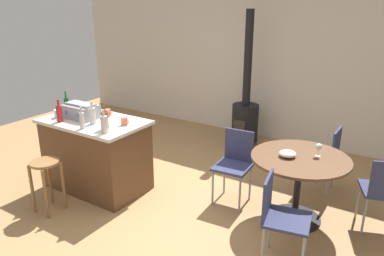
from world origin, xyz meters
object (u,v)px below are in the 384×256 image
at_px(folding_chair_far, 325,155).
at_px(toolbox, 81,111).
at_px(bottle_0, 82,120).
at_px(folding_chair_near, 384,189).
at_px(bottle_3, 104,124).
at_px(dining_table, 299,172).
at_px(folding_chair_left, 235,161).
at_px(bottle_2, 105,120).
at_px(bottle_5, 67,105).
at_px(wine_glass, 319,147).
at_px(folding_chair_right, 280,214).
at_px(cup_1, 75,108).
at_px(bottle_4, 93,115).
at_px(bottle_1, 59,113).
at_px(cup_2, 124,121).
at_px(wooden_stool, 46,175).
at_px(cup_3, 58,113).
at_px(serving_bowl, 288,154).
at_px(cup_0, 107,113).
at_px(wood_stove, 245,114).

distance_m(folding_chair_far, toolbox, 3.08).
bearing_deg(bottle_0, folding_chair_near, 20.45).
bearing_deg(bottle_3, dining_table, 24.83).
bearing_deg(folding_chair_near, folding_chair_left, -172.50).
bearing_deg(bottle_0, bottle_2, 28.33).
height_order(bottle_5, wine_glass, bottle_5).
distance_m(folding_chair_right, bottle_0, 2.40).
bearing_deg(bottle_0, cup_1, 145.45).
height_order(folding_chair_left, bottle_2, bottle_2).
height_order(bottle_2, bottle_3, bottle_2).
relative_size(bottle_2, bottle_4, 1.03).
distance_m(bottle_1, cup_2, 0.82).
relative_size(wooden_stool, bottle_1, 2.24).
height_order(folding_chair_far, toolbox, toolbox).
xyz_separation_m(cup_3, serving_bowl, (2.74, 0.73, -0.18)).
height_order(dining_table, bottle_2, bottle_2).
bearing_deg(cup_1, toolbox, -26.58).
height_order(cup_0, cup_2, cup_2).
distance_m(folding_chair_left, cup_3, 2.29).
bearing_deg(wooden_stool, bottle_2, 52.55).
relative_size(cup_1, wine_glass, 0.76).
xyz_separation_m(dining_table, bottle_2, (-2.03, -0.80, 0.45)).
relative_size(wooden_stool, dining_table, 0.60).
bearing_deg(folding_chair_near, cup_0, -168.54).
xyz_separation_m(folding_chair_left, toolbox, (-1.82, -0.66, 0.49)).
distance_m(wooden_stool, folding_chair_left, 2.17).
xyz_separation_m(wood_stove, cup_1, (-1.41, -2.32, 0.43)).
distance_m(cup_1, cup_2, 0.93).
relative_size(wood_stove, bottle_0, 8.30).
bearing_deg(folding_chair_near, bottle_3, -157.89).
distance_m(bottle_5, cup_2, 0.92).
xyz_separation_m(bottle_5, cup_1, (-0.01, 0.14, -0.07)).
distance_m(bottle_4, wine_glass, 2.59).
xyz_separation_m(dining_table, serving_bowl, (-0.12, -0.07, 0.21)).
height_order(wood_stove, cup_2, wood_stove).
bearing_deg(bottle_4, bottle_1, -157.83).
relative_size(folding_chair_far, bottle_0, 3.23).
height_order(folding_chair_far, folding_chair_right, folding_chair_right).
bearing_deg(cup_3, folding_chair_left, 21.19).
distance_m(bottle_0, cup_2, 0.48).
bearing_deg(toolbox, cup_1, 153.42).
distance_m(bottle_0, cup_0, 0.52).
relative_size(dining_table, bottle_4, 3.83).
distance_m(bottle_4, cup_3, 0.57).
bearing_deg(bottle_0, cup_3, 167.64).
height_order(folding_chair_near, cup_1, cup_1).
xyz_separation_m(folding_chair_right, bottle_2, (-2.11, -0.01, 0.52)).
bearing_deg(folding_chair_left, cup_3, -158.81).
xyz_separation_m(wood_stove, wine_glass, (1.62, -1.69, 0.33)).
height_order(bottle_3, wine_glass, bottle_3).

